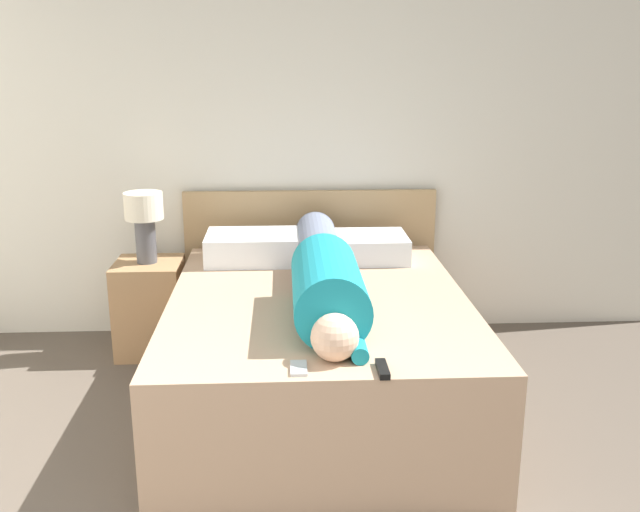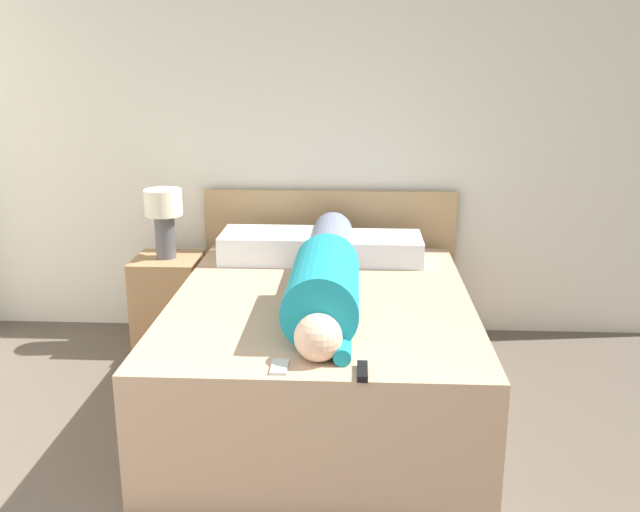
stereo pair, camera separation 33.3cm
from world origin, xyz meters
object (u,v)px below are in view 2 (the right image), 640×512
(pillow_near_headboard, at_px, (269,246))
(pillow_second, at_px, (376,248))
(tv_remote, at_px, (362,371))
(cell_phone, at_px, (280,367))
(table_lamp, at_px, (164,213))
(nightstand, at_px, (169,302))
(person_lying, at_px, (326,274))
(bed, at_px, (321,351))

(pillow_near_headboard, relative_size, pillow_second, 1.05)
(tv_remote, xyz_separation_m, cell_phone, (-0.32, 0.04, -0.01))
(pillow_second, distance_m, cell_phone, 1.58)
(pillow_second, bearing_deg, cell_phone, -104.91)
(pillow_near_headboard, bearing_deg, table_lamp, 172.68)
(nightstand, bearing_deg, table_lamp, -104.04)
(person_lying, height_order, cell_phone, person_lying)
(cell_phone, bearing_deg, pillow_near_headboard, 98.35)
(bed, height_order, person_lying, person_lying)
(person_lying, xyz_separation_m, cell_phone, (-0.14, -0.79, -0.13))
(person_lying, relative_size, tv_remote, 11.82)
(table_lamp, relative_size, person_lying, 0.24)
(nightstand, relative_size, person_lying, 0.32)
(pillow_second, bearing_deg, nightstand, 176.29)
(bed, distance_m, person_lying, 0.44)
(pillow_second, bearing_deg, bed, -113.24)
(nightstand, distance_m, pillow_near_headboard, 0.75)
(pillow_second, bearing_deg, tv_remote, -93.24)
(person_lying, relative_size, cell_phone, 13.64)
(table_lamp, height_order, tv_remote, table_lamp)
(table_lamp, xyz_separation_m, pillow_near_headboard, (0.64, -0.08, -0.17))
(pillow_near_headboard, xyz_separation_m, tv_remote, (0.54, -1.56, -0.07))
(bed, distance_m, table_lamp, 1.35)
(pillow_second, bearing_deg, person_lying, -109.55)
(bed, height_order, table_lamp, table_lamp)
(nightstand, height_order, tv_remote, tv_remote)
(table_lamp, xyz_separation_m, person_lying, (1.01, -0.81, -0.11))
(nightstand, bearing_deg, cell_phone, -61.74)
(bed, bearing_deg, pillow_near_headboard, 117.11)
(nightstand, distance_m, cell_phone, 1.85)
(person_lying, bearing_deg, cell_phone, -100.40)
(pillow_second, bearing_deg, table_lamp, 176.29)
(table_lamp, relative_size, pillow_near_headboard, 0.76)
(person_lying, xyz_separation_m, tv_remote, (0.17, -0.82, -0.13))
(table_lamp, distance_m, pillow_second, 1.28)
(nightstand, relative_size, cell_phone, 4.35)
(nightstand, xyz_separation_m, pillow_second, (1.27, -0.08, 0.38))
(tv_remote, distance_m, cell_phone, 0.32)
(tv_remote, bearing_deg, pillow_second, 86.76)
(table_lamp, bearing_deg, bed, -37.41)
(nightstand, bearing_deg, tv_remote, -54.28)
(pillow_second, xyz_separation_m, cell_phone, (-0.40, -1.52, -0.07))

